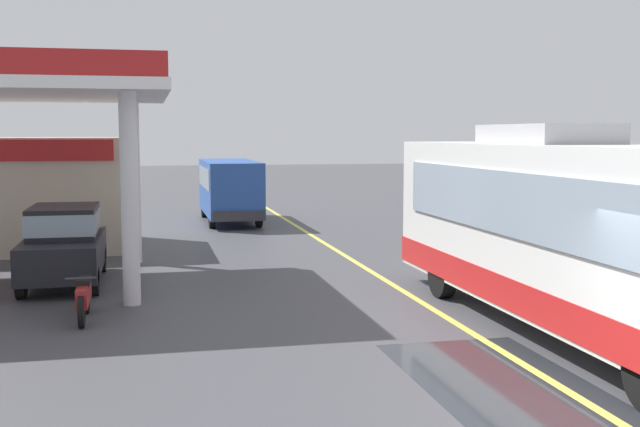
# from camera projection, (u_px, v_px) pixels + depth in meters

# --- Properties ---
(ground) EXTENTS (120.00, 120.00, 0.00)m
(ground) POSITION_uv_depth(u_px,v_px,m) (301.00, 229.00, 28.94)
(ground) COLOR #424247
(lane_divider_stripe) EXTENTS (0.16, 50.00, 0.01)m
(lane_divider_stripe) POSITION_uv_depth(u_px,v_px,m) (332.00, 248.00, 24.08)
(lane_divider_stripe) COLOR #D8CC4C
(lane_divider_stripe) RESTS_ON ground
(wet_puddle_patch) EXTENTS (2.39, 5.32, 0.01)m
(wet_puddle_patch) POSITION_uv_depth(u_px,v_px,m) (516.00, 391.00, 10.65)
(wet_puddle_patch) COLOR #26282D
(wet_puddle_patch) RESTS_ON ground
(coach_bus_main) EXTENTS (2.60, 11.04, 3.69)m
(coach_bus_main) POSITION_uv_depth(u_px,v_px,m) (572.00, 236.00, 13.65)
(coach_bus_main) COLOR white
(coach_bus_main) RESTS_ON ground
(car_at_pump) EXTENTS (1.70, 4.20, 1.82)m
(car_at_pump) POSITION_uv_depth(u_px,v_px,m) (64.00, 241.00, 18.25)
(car_at_pump) COLOR black
(car_at_pump) RESTS_ON ground
(minibus_opposing_lane) EXTENTS (2.04, 6.13, 2.44)m
(minibus_opposing_lane) POSITION_uv_depth(u_px,v_px,m) (230.00, 185.00, 31.05)
(minibus_opposing_lane) COLOR #264C9E
(minibus_opposing_lane) RESTS_ON ground
(motorcycle_parked_forecourt) EXTENTS (0.55, 1.80, 0.92)m
(motorcycle_parked_forecourt) POSITION_uv_depth(u_px,v_px,m) (84.00, 297.00, 14.71)
(motorcycle_parked_forecourt) COLOR black
(motorcycle_parked_forecourt) RESTS_ON ground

